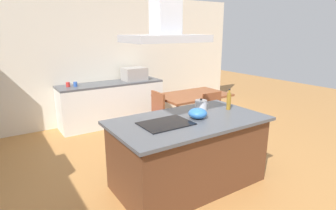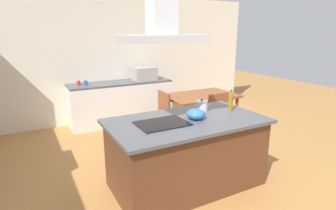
{
  "view_description": "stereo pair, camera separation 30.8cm",
  "coord_description": "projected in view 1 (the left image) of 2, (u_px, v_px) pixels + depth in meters",
  "views": [
    {
      "loc": [
        -2.02,
        -2.61,
        1.98
      ],
      "look_at": [
        -0.05,
        0.4,
        1.0
      ],
      "focal_mm": 29.52,
      "sensor_mm": 36.0,
      "label": 1
    },
    {
      "loc": [
        -1.76,
        -2.77,
        1.98
      ],
      "look_at": [
        -0.05,
        0.4,
        1.0
      ],
      "focal_mm": 29.52,
      "sensor_mm": 36.0,
      "label": 2
    }
  ],
  "objects": [
    {
      "name": "wall_back",
      "position": [
        98.0,
        60.0,
        5.97
      ],
      "size": [
        7.2,
        0.1,
        2.7
      ],
      "primitive_type": "cube",
      "color": "beige",
      "rests_on": "ground"
    },
    {
      "name": "chair_at_left_end",
      "position": [
        153.0,
        113.0,
        5.05
      ],
      "size": [
        0.42,
        0.42,
        0.89
      ],
      "color": "purple",
      "rests_on": "ground"
    },
    {
      "name": "tea_kettle",
      "position": [
        201.0,
        105.0,
        3.83
      ],
      "size": [
        0.22,
        0.17,
        0.17
      ],
      "color": "silver",
      "rests_on": "kitchen_island"
    },
    {
      "name": "back_counter",
      "position": [
        112.0,
        103.0,
        5.97
      ],
      "size": [
        2.21,
        0.62,
        0.9
      ],
      "color": "silver",
      "rests_on": "ground"
    },
    {
      "name": "chair_facing_island",
      "position": [
        215.0,
        114.0,
        5.0
      ],
      "size": [
        0.42,
        0.42,
        0.89
      ],
      "color": "purple",
      "rests_on": "ground"
    },
    {
      "name": "coffee_mug_red",
      "position": [
        68.0,
        85.0,
        5.42
      ],
      "size": [
        0.08,
        0.08,
        0.09
      ],
      "primitive_type": "cylinder",
      "color": "red",
      "rests_on": "back_counter"
    },
    {
      "name": "dining_table",
      "position": [
        193.0,
        98.0,
        5.49
      ],
      "size": [
        1.4,
        0.9,
        0.75
      ],
      "color": "brown",
      "rests_on": "ground"
    },
    {
      "name": "countertop_microwave",
      "position": [
        134.0,
        74.0,
        6.11
      ],
      "size": [
        0.5,
        0.38,
        0.28
      ],
      "primitive_type": "cube",
      "color": "#9E9993",
      "rests_on": "back_counter"
    },
    {
      "name": "range_hood",
      "position": [
        166.0,
        18.0,
        2.96
      ],
      "size": [
        0.9,
        0.55,
        0.78
      ],
      "color": "#ADADB2"
    },
    {
      "name": "olive_oil_bottle",
      "position": [
        229.0,
        101.0,
        3.86
      ],
      "size": [
        0.06,
        0.06,
        0.29
      ],
      "color": "olive",
      "rests_on": "kitchen_island"
    },
    {
      "name": "mixing_bowl",
      "position": [
        198.0,
        113.0,
        3.48
      ],
      "size": [
        0.24,
        0.24,
        0.13
      ],
      "primitive_type": "ellipsoid",
      "color": "#2D6BB7",
      "rests_on": "kitchen_island"
    },
    {
      "name": "coffee_mug_blue",
      "position": [
        75.0,
        84.0,
        5.46
      ],
      "size": [
        0.08,
        0.08,
        0.09
      ],
      "primitive_type": "cylinder",
      "color": "#2D56B2",
      "rests_on": "back_counter"
    },
    {
      "name": "ground",
      "position": [
        137.0,
        145.0,
        4.91
      ],
      "size": [
        16.0,
        16.0,
        0.0
      ],
      "primitive_type": "plane",
      "color": "#AD753D"
    },
    {
      "name": "cooktop",
      "position": [
        166.0,
        124.0,
        3.28
      ],
      "size": [
        0.6,
        0.44,
        0.01
      ],
      "primitive_type": "cube",
      "color": "black",
      "rests_on": "kitchen_island"
    },
    {
      "name": "kitchen_island",
      "position": [
        188.0,
        152.0,
        3.58
      ],
      "size": [
        1.96,
        1.1,
        0.9
      ],
      "color": "#59331E",
      "rests_on": "ground"
    }
  ]
}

